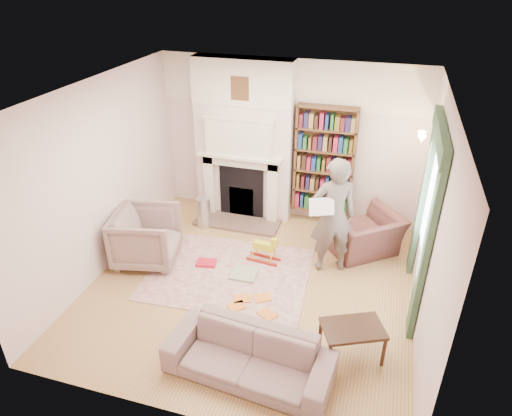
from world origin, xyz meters
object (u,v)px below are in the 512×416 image
(armchair_left, at_px, (146,237))
(rocking_horse, at_px, (264,249))
(armchair_reading, at_px, (364,233))
(bookcase, at_px, (324,161))
(man_reading, at_px, (333,216))
(paraffin_heater, at_px, (204,212))
(sofa, at_px, (249,356))
(coffee_table, at_px, (351,342))

(armchair_left, relative_size, rocking_horse, 1.83)
(armchair_reading, height_order, rocking_horse, armchair_reading)
(armchair_reading, distance_m, rocking_horse, 1.62)
(bookcase, xyz_separation_m, man_reading, (0.36, -1.37, -0.27))
(bookcase, relative_size, rocking_horse, 3.61)
(paraffin_heater, bearing_deg, man_reading, -14.98)
(sofa, distance_m, coffee_table, 1.23)
(armchair_left, bearing_deg, armchair_reading, -81.82)
(armchair_left, bearing_deg, paraffin_heater, -32.47)
(sofa, bearing_deg, armchair_reading, 76.19)
(bookcase, distance_m, armchair_left, 3.17)
(armchair_left, height_order, paraffin_heater, armchair_left)
(sofa, height_order, paraffin_heater, paraffin_heater)
(sofa, distance_m, man_reading, 2.45)
(man_reading, distance_m, coffee_table, 1.90)
(armchair_reading, xyz_separation_m, armchair_left, (-3.19, -1.19, 0.09))
(coffee_table, bearing_deg, sofa, -175.46)
(paraffin_heater, bearing_deg, sofa, -59.26)
(coffee_table, bearing_deg, rocking_horse, 108.98)
(armchair_left, xyz_separation_m, rocking_horse, (1.74, 0.48, -0.20))
(bookcase, distance_m, armchair_reading, 1.40)
(rocking_horse, bearing_deg, sofa, -71.89)
(sofa, bearing_deg, coffee_table, 34.75)
(paraffin_heater, bearing_deg, coffee_table, -39.48)
(armchair_left, bearing_deg, coffee_table, -121.09)
(armchair_left, distance_m, coffee_table, 3.44)
(bookcase, distance_m, man_reading, 1.44)
(paraffin_heater, relative_size, rocking_horse, 1.07)
(man_reading, bearing_deg, sofa, 54.00)
(coffee_table, distance_m, rocking_horse, 2.19)
(armchair_reading, xyz_separation_m, paraffin_heater, (-2.75, 0.01, -0.06))
(bookcase, bearing_deg, armchair_reading, -43.45)
(armchair_left, xyz_separation_m, coffee_table, (3.25, -1.11, -0.20))
(man_reading, xyz_separation_m, coffee_table, (0.51, -1.70, -0.68))
(coffee_table, relative_size, paraffin_heater, 1.27)
(armchair_left, relative_size, paraffin_heater, 1.70)
(bookcase, xyz_separation_m, coffee_table, (0.87, -3.06, -0.95))
(armchair_reading, bearing_deg, bookcase, -81.62)
(armchair_left, bearing_deg, rocking_horse, -86.94)
(armchair_left, relative_size, coffee_table, 1.34)
(man_reading, distance_m, rocking_horse, 1.22)
(armchair_reading, xyz_separation_m, man_reading, (-0.45, -0.60, 0.57))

